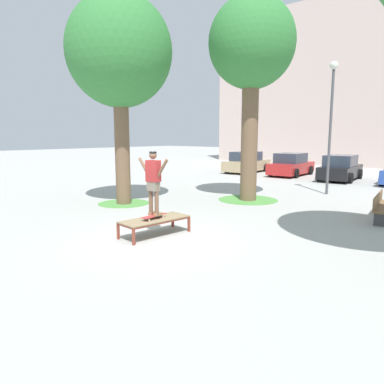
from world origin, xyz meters
The scene contains 14 objects.
ground_plane centered at (0.00, 0.00, 0.00)m, with size 120.00×120.00×0.00m, color #A8A8A3.
building_facade centered at (-3.21, 27.52, 7.20)m, with size 28.61×4.00×14.39m, color beige.
skate_box centered at (-0.25, 0.04, 0.41)m, with size 0.93×1.96×0.46m.
skateboard centered at (-0.25, 0.02, 0.54)m, with size 0.29×0.82×0.09m.
skater centered at (-0.25, 0.02, 1.53)m, with size 1.00×0.32×1.69m.
tree_near_left centered at (-4.57, 2.35, 5.66)m, with size 3.92×3.92×7.80m.
grass_patch_near_left centered at (-4.57, 2.35, 0.00)m, with size 2.01×2.01×0.01m, color #519342.
tree_mid_back centered at (-1.33, 6.27, 6.04)m, with size 3.39×3.39×8.01m.
grass_patch_mid_back centered at (-1.33, 6.27, 0.00)m, with size 2.46×2.46×0.01m, color #519342.
car_tan centered at (-7.57, 15.77, 0.69)m, with size 2.10×4.29×1.50m.
car_red centered at (-4.22, 15.99, 0.69)m, with size 2.15×4.31×1.50m.
car_black centered at (-0.87, 15.63, 0.69)m, with size 2.25×4.36×1.50m.
park_bench centered at (3.81, 6.07, 0.45)m, with size 0.80×2.44×0.83m.
light_post centered at (0.55, 9.91, 3.83)m, with size 0.36×0.36×5.83m.
Camera 1 is at (6.70, -6.31, 2.65)m, focal length 33.66 mm.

